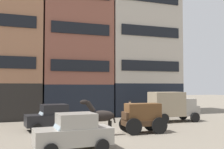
# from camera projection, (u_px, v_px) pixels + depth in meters

# --- Properties ---
(ground_plane) EXTENTS (120.00, 120.00, 0.00)m
(ground_plane) POSITION_uv_depth(u_px,v_px,m) (110.00, 133.00, 17.68)
(ground_plane) COLOR slate
(building_far_left) EXTENTS (8.08, 6.94, 15.04)m
(building_far_left) POSITION_uv_depth(u_px,v_px,m) (1.00, 41.00, 25.95)
(building_far_left) COLOR black
(building_far_left) RESTS_ON ground_plane
(building_center_left) EXTENTS (7.31, 6.94, 18.22)m
(building_center_left) POSITION_uv_depth(u_px,v_px,m) (75.00, 31.00, 28.45)
(building_center_left) COLOR black
(building_center_left) RESTS_ON ground_plane
(building_center_right) EXTENTS (8.51, 6.94, 14.99)m
(building_center_right) POSITION_uv_depth(u_px,v_px,m) (138.00, 49.00, 30.90)
(building_center_right) COLOR black
(building_center_right) RESTS_ON ground_plane
(cargo_wagon) EXTENTS (2.98, 1.67, 1.98)m
(cargo_wagon) POSITION_uv_depth(u_px,v_px,m) (142.00, 116.00, 17.67)
(cargo_wagon) COLOR #3D2819
(cargo_wagon) RESTS_ON ground_plane
(draft_horse) EXTENTS (2.35, 0.70, 2.30)m
(draft_horse) POSITION_uv_depth(u_px,v_px,m) (100.00, 116.00, 16.70)
(draft_horse) COLOR black
(draft_horse) RESTS_ON ground_plane
(delivery_truck_near) EXTENTS (4.41, 2.28, 2.62)m
(delivery_truck_near) POSITION_uv_depth(u_px,v_px,m) (172.00, 105.00, 23.30)
(delivery_truck_near) COLOR gray
(delivery_truck_near) RESTS_ON ground_plane
(sedan_dark) EXTENTS (3.86, 2.20, 1.83)m
(sedan_dark) POSITION_uv_depth(u_px,v_px,m) (53.00, 117.00, 18.92)
(sedan_dark) COLOR black
(sedan_dark) RESTS_ON ground_plane
(sedan_parked_curb) EXTENTS (3.79, 2.04, 1.83)m
(sedan_parked_curb) POSITION_uv_depth(u_px,v_px,m) (74.00, 132.00, 12.74)
(sedan_parked_curb) COLOR gray
(sedan_parked_curb) RESTS_ON ground_plane
(pedestrian_officer) EXTENTS (0.51, 0.51, 1.79)m
(pedestrian_officer) POSITION_uv_depth(u_px,v_px,m) (130.00, 109.00, 24.76)
(pedestrian_officer) COLOR black
(pedestrian_officer) RESTS_ON ground_plane
(fire_hydrant_curbside) EXTENTS (0.24, 0.24, 0.83)m
(fire_hydrant_curbside) POSITION_uv_depth(u_px,v_px,m) (60.00, 117.00, 23.05)
(fire_hydrant_curbside) COLOR maroon
(fire_hydrant_curbside) RESTS_ON ground_plane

